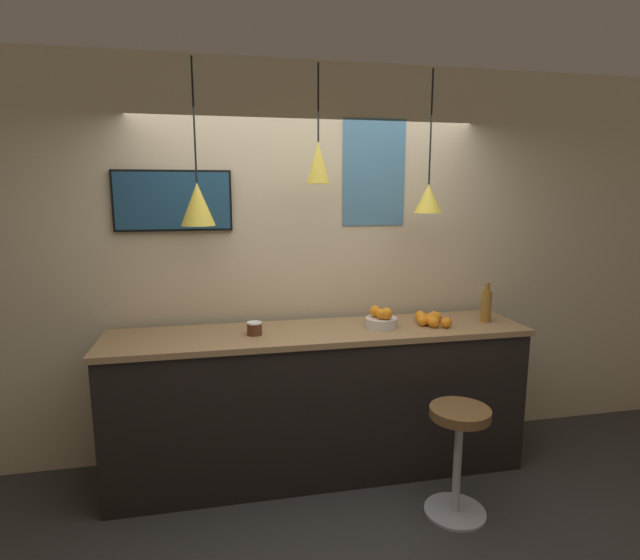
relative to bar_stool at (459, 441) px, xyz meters
The scene contains 13 objects.
ground_plane 0.88m from the bar_stool, behind, with size 14.00×14.00×0.00m, color #33302D.
back_wall 1.62m from the bar_stool, 124.28° to the left, with size 8.00×0.06×2.90m.
service_counter 0.98m from the bar_stool, 138.27° to the left, with size 2.90×0.62×1.05m.
bar_stool is the anchor object (origin of this frame).
fruit_bowl 0.93m from the bar_stool, 115.57° to the left, with size 0.22×0.22×0.15m.
orange_pile 0.89m from the bar_stool, 83.80° to the left, with size 0.22×0.30×0.09m.
juice_bottle 1.06m from the bar_stool, 51.28° to the left, with size 0.07×0.07×0.29m.
spread_jar 1.47m from the bar_stool, 151.90° to the left, with size 0.10×0.10×0.09m.
pendant_lamp_left 2.20m from the bar_stool, 155.01° to the left, with size 0.22×0.22×1.03m.
pendant_lamp_middle 1.97m from the bar_stool, 135.94° to the left, with size 0.15×0.15×0.76m.
pendant_lamp_right 1.62m from the bar_stool, 85.53° to the left, with size 0.20×0.20×0.96m.
mounted_tv 2.44m from the bar_stool, 148.93° to the left, with size 0.80×0.04×0.42m.
wall_poster 1.95m from the bar_stool, 103.00° to the left, with size 0.48×0.01×0.78m.
Camera 1 is at (-0.68, -2.67, 1.99)m, focal length 28.00 mm.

